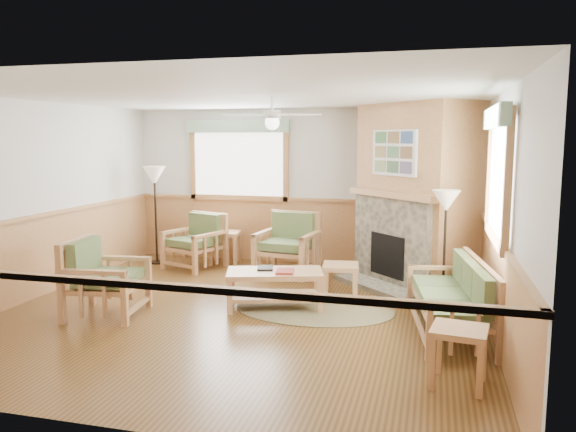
% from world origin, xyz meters
% --- Properties ---
extents(floor, '(6.00, 6.00, 0.01)m').
position_xyz_m(floor, '(0.00, 0.00, -0.01)').
color(floor, brown).
rests_on(floor, ground).
extents(ceiling, '(6.00, 6.00, 0.01)m').
position_xyz_m(ceiling, '(0.00, 0.00, 2.70)').
color(ceiling, white).
rests_on(ceiling, floor).
extents(wall_back, '(6.00, 0.02, 2.70)m').
position_xyz_m(wall_back, '(0.00, 3.00, 1.35)').
color(wall_back, silver).
rests_on(wall_back, floor).
extents(wall_front, '(6.00, 0.02, 2.70)m').
position_xyz_m(wall_front, '(0.00, -3.00, 1.35)').
color(wall_front, silver).
rests_on(wall_front, floor).
extents(wall_left, '(0.02, 6.00, 2.70)m').
position_xyz_m(wall_left, '(-3.00, 0.00, 1.35)').
color(wall_left, silver).
rests_on(wall_left, floor).
extents(wall_right, '(0.02, 6.00, 2.70)m').
position_xyz_m(wall_right, '(3.00, 0.00, 1.35)').
color(wall_right, silver).
rests_on(wall_right, floor).
extents(wainscot, '(6.00, 6.00, 1.10)m').
position_xyz_m(wainscot, '(0.00, 0.00, 0.55)').
color(wainscot, '#B07A48').
rests_on(wainscot, floor).
extents(fireplace, '(3.11, 3.11, 2.70)m').
position_xyz_m(fireplace, '(2.05, 2.05, 1.35)').
color(fireplace, '#B07A48').
rests_on(fireplace, floor).
extents(window_back, '(1.90, 0.16, 1.50)m').
position_xyz_m(window_back, '(-1.10, 2.96, 2.53)').
color(window_back, white).
rests_on(window_back, wall_back).
extents(window_right, '(0.16, 1.90, 1.50)m').
position_xyz_m(window_right, '(2.96, -0.20, 2.53)').
color(window_right, white).
rests_on(window_right, wall_right).
extents(ceiling_fan, '(1.59, 1.59, 0.36)m').
position_xyz_m(ceiling_fan, '(0.30, 0.30, 2.66)').
color(ceiling_fan, white).
rests_on(ceiling_fan, ceiling).
extents(sofa, '(1.89, 1.00, 0.83)m').
position_xyz_m(sofa, '(2.50, -0.16, 0.41)').
color(sofa, tan).
rests_on(sofa, floor).
extents(armchair_back_left, '(1.05, 1.05, 0.92)m').
position_xyz_m(armchair_back_left, '(-1.61, 2.11, 0.46)').
color(armchair_back_left, tan).
rests_on(armchair_back_left, floor).
extents(armchair_back_right, '(0.98, 0.98, 0.99)m').
position_xyz_m(armchair_back_right, '(0.02, 2.09, 0.49)').
color(armchair_back_right, tan).
rests_on(armchair_back_right, floor).
extents(armchair_left, '(0.96, 0.96, 0.95)m').
position_xyz_m(armchair_left, '(-1.60, -0.55, 0.48)').
color(armchair_left, tan).
rests_on(armchair_left, floor).
extents(coffee_table, '(1.35, 0.94, 0.49)m').
position_xyz_m(coffee_table, '(0.34, 0.27, 0.25)').
color(coffee_table, tan).
rests_on(coffee_table, floor).
extents(end_table_chairs, '(0.58, 0.57, 0.57)m').
position_xyz_m(end_table_chairs, '(-1.23, 2.55, 0.29)').
color(end_table_chairs, tan).
rests_on(end_table_chairs, floor).
extents(end_table_sofa, '(0.53, 0.52, 0.53)m').
position_xyz_m(end_table_sofa, '(2.55, -1.55, 0.26)').
color(end_table_sofa, tan).
rests_on(end_table_sofa, floor).
extents(footstool, '(0.56, 0.56, 0.43)m').
position_xyz_m(footstool, '(1.06, 1.13, 0.21)').
color(footstool, tan).
rests_on(footstool, floor).
extents(braided_rug, '(2.36, 2.36, 0.01)m').
position_xyz_m(braided_rug, '(0.85, 0.31, 0.01)').
color(braided_rug, brown).
rests_on(braided_rug, floor).
extents(floor_lamp_left, '(0.50, 0.50, 1.72)m').
position_xyz_m(floor_lamp_left, '(-2.41, 2.30, 0.86)').
color(floor_lamp_left, black).
rests_on(floor_lamp_left, floor).
extents(floor_lamp_right, '(0.36, 0.36, 1.54)m').
position_xyz_m(floor_lamp_right, '(2.45, 0.83, 0.77)').
color(floor_lamp_right, black).
rests_on(floor_lamp_right, floor).
extents(book_red, '(0.27, 0.33, 0.03)m').
position_xyz_m(book_red, '(0.49, 0.22, 0.52)').
color(book_red, maroon).
rests_on(book_red, coffee_table).
extents(book_dark, '(0.26, 0.31, 0.02)m').
position_xyz_m(book_dark, '(0.19, 0.34, 0.52)').
color(book_dark, black).
rests_on(book_dark, coffee_table).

